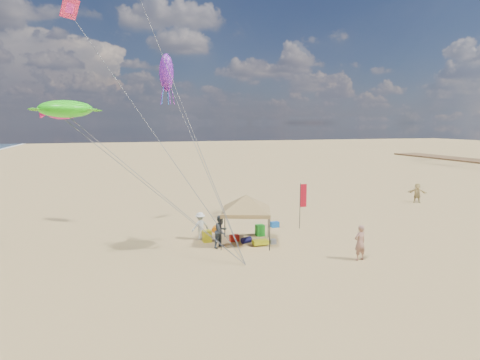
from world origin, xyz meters
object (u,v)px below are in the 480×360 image
Objects in this scene: cooler_blue at (275,224)px; chair_green at (260,230)px; person_near_b at (221,231)px; beach_cart at (260,242)px; feather_flag at (302,198)px; chair_yellow at (207,236)px; person_near_c at (200,226)px; person_far_c at (417,193)px; cooler_red at (234,238)px; canopy_tent at (246,197)px; person_near_a at (360,243)px.

chair_green reaches higher than cooler_blue.
beach_cart is at bearing -44.63° from person_near_b.
beach_cart is (-4.07, -2.83, -1.87)m from feather_flag.
cooler_blue is 5.84m from person_near_b.
beach_cart is (2.81, -1.69, -0.15)m from chair_yellow.
person_near_b is (-2.28, 0.35, 0.75)m from beach_cart.
person_far_c is (21.12, 5.73, 0.04)m from person_near_c.
person_far_c is at bearing -15.20° from person_near_b.
cooler_red is 0.77× the size of chair_green.
canopy_tent is 5.76× the size of beach_cart.
chair_yellow is 21.80m from person_far_c.
person_near_b reaches higher than person_near_c.
person_far_c is (13.97, 5.19, -1.19)m from feather_flag.
person_near_b is (-6.33, 4.33, 0.01)m from person_near_a.
feather_flag is 1.64× the size of person_near_b.
beach_cart is 0.48× the size of person_near_b.
person_near_b is 1.07× the size of person_far_c.
feather_flag is 3.45× the size of beach_cart.
beach_cart is at bearing -123.42° from cooler_blue.
beach_cart is at bearing -145.17° from feather_flag.
person_near_a is at bearing -44.61° from canopy_tent.
person_near_b is at bearing -42.54° from person_near_a.
person_near_c is (-7.12, 6.26, -0.09)m from person_near_a.
chair_green is 0.39× the size of person_far_c.
cooler_blue is at bearing 21.02° from chair_yellow.
canopy_tent reaches higher than beach_cart.
person_near_a is at bearing -44.52° from beach_cart.
chair_yellow reaches higher than cooler_red.
person_far_c is (15.60, 4.32, 0.70)m from cooler_blue.
person_near_b reaches higher than cooler_blue.
person_far_c is (19.23, 6.68, 0.70)m from cooler_red.
chair_green is 0.41× the size of person_near_c.
person_near_b is 1.11× the size of person_near_c.
canopy_tent reaches higher than person_near_a.
canopy_tent is at bearing -52.07° from cooler_red.
feather_flag is at bearing -98.41° from person_near_a.
beach_cart is 0.51× the size of person_far_c.
cooler_red is at bearing 138.03° from person_near_c.
canopy_tent is 7.40× the size of chair_yellow.
chair_green is 0.78× the size of beach_cart.
canopy_tent is 3.04× the size of person_near_c.
beach_cart is at bearing -45.11° from canopy_tent.
feather_flag is 5.78m from cooler_red.
feather_flag is at bearing 34.83° from beach_cart.
person_near_c is at bearing -129.35° from person_far_c.
person_near_b is at bearing -68.59° from chair_yellow.
person_near_a reaches higher than person_far_c.
person_near_b is at bearing 97.05° from person_near_c.
chair_green is (1.91, 0.68, 0.16)m from cooler_red.
feather_flag is (4.74, 2.16, -0.76)m from canopy_tent.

